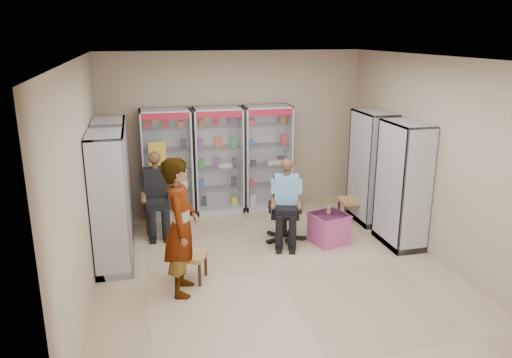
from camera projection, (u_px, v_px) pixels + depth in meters
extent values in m
plane|color=tan|center=(275.00, 272.00, 7.20)|extent=(6.00, 6.00, 0.00)
cube|color=tan|center=(233.00, 131.00, 9.57)|extent=(5.00, 0.02, 3.00)
cube|color=tan|center=(377.00, 270.00, 3.97)|extent=(5.00, 0.02, 3.00)
cube|color=tan|center=(83.00, 184.00, 6.21)|extent=(0.02, 6.00, 3.00)
cube|color=tan|center=(439.00, 161.00, 7.33)|extent=(0.02, 6.00, 3.00)
cube|color=beige|center=(277.00, 58.00, 6.35)|extent=(5.00, 6.00, 0.02)
cube|color=silver|center=(167.00, 163.00, 9.17)|extent=(0.90, 0.50, 2.00)
cube|color=#B7B9BE|center=(218.00, 161.00, 9.38)|extent=(0.90, 0.50, 2.00)
cube|color=silver|center=(267.00, 158.00, 9.59)|extent=(0.90, 0.50, 2.00)
cube|color=#B3B6BA|center=(371.00, 167.00, 8.90)|extent=(0.90, 0.50, 2.00)
cube|color=silver|center=(403.00, 185.00, 7.88)|extent=(0.90, 0.50, 2.00)
cube|color=#B4B7BC|center=(113.00, 181.00, 8.09)|extent=(0.90, 0.50, 2.00)
cube|color=#9EA1A5|center=(111.00, 203.00, 7.07)|extent=(0.90, 0.50, 2.00)
cube|color=#301F12|center=(157.00, 205.00, 8.58)|extent=(0.42, 0.42, 0.94)
cube|color=black|center=(285.00, 210.00, 8.15)|extent=(0.71, 0.71, 1.04)
cube|color=#C54FA9|center=(329.00, 228.00, 8.12)|extent=(0.63, 0.61, 0.50)
cylinder|color=#581007|center=(329.00, 210.00, 8.06)|extent=(0.07, 0.07, 0.11)
cube|color=#AC7D48|center=(351.00, 210.00, 9.10)|extent=(0.44, 0.44, 0.41)
cube|color=#A68546|center=(192.00, 267.00, 6.91)|extent=(0.51, 0.51, 0.39)
imported|color=#9A9A9C|center=(181.00, 227.00, 6.40)|extent=(0.56, 0.74, 1.84)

